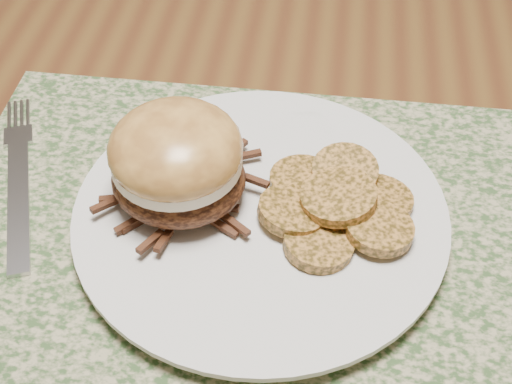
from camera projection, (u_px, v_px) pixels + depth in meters
The scene contains 6 objects.
dining_table at pixel (126, 103), 0.76m from camera, with size 1.50×0.90×0.75m.
placemat at pixel (240, 230), 0.53m from camera, with size 0.45×0.33×0.00m, color #334F28.
dinner_plate at pixel (261, 216), 0.53m from camera, with size 0.26×0.26×0.02m, color silver.
pork_sandwich at pixel (177, 161), 0.51m from camera, with size 0.12×0.12×0.07m.
roasted_potatoes at pixel (337, 203), 0.52m from camera, with size 0.13×0.14×0.03m.
fork at pixel (19, 177), 0.56m from camera, with size 0.08×0.19×0.00m.
Camera 1 is at (0.21, -0.57, 1.16)m, focal length 50.00 mm.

